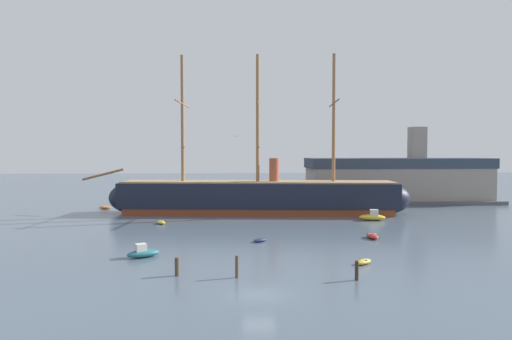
{
  "coord_description": "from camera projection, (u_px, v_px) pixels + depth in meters",
  "views": [
    {
      "loc": [
        -2.15,
        -34.14,
        11.29
      ],
      "look_at": [
        1.71,
        34.55,
        8.46
      ],
      "focal_mm": 30.76,
      "sensor_mm": 36.0,
      "label": 1
    }
  ],
  "objects": [
    {
      "name": "dinghy_far_right",
      "position": [
        395.0,
        207.0,
        86.61
      ],
      "size": [
        2.91,
        1.95,
        0.63
      ],
      "color": "#1E284C",
      "rests_on": "ground"
    },
    {
      "name": "motorboat_foreground_left",
      "position": [
        143.0,
        252.0,
        46.94
      ],
      "size": [
        3.81,
        2.94,
        1.48
      ],
      "color": "#236670",
      "rests_on": "ground"
    },
    {
      "name": "seagull_in_flight",
      "position": [
        237.0,
        136.0,
        54.52
      ],
      "size": [
        1.21,
        0.41,
        0.13
      ],
      "color": "silver"
    },
    {
      "name": "dinghy_alongside_bow",
      "position": [
        161.0,
        222.0,
        68.61
      ],
      "size": [
        2.03,
        2.41,
        0.53
      ],
      "color": "gold",
      "rests_on": "ground"
    },
    {
      "name": "dinghy_near_centre",
      "position": [
        260.0,
        240.0,
        54.98
      ],
      "size": [
        2.1,
        1.85,
        0.47
      ],
      "color": "#1E284C",
      "rests_on": "ground"
    },
    {
      "name": "mooring_piling_right_pair",
      "position": [
        357.0,
        271.0,
        38.53
      ],
      "size": [
        0.33,
        0.33,
        1.73
      ],
      "primitive_type": "cylinder",
      "color": "#382B1E",
      "rests_on": "ground"
    },
    {
      "name": "dinghy_foreground_right",
      "position": [
        364.0,
        262.0,
        44.06
      ],
      "size": [
        2.27,
        2.06,
        0.51
      ],
      "color": "gold",
      "rests_on": "ground"
    },
    {
      "name": "tall_ship",
      "position": [
        258.0,
        197.0,
        80.05
      ],
      "size": [
        60.11,
        14.51,
        28.91
      ],
      "color": "brown",
      "rests_on": "ground"
    },
    {
      "name": "mooring_piling_nearest",
      "position": [
        177.0,
        267.0,
        39.92
      ],
      "size": [
        0.41,
        0.41,
        1.67
      ],
      "primitive_type": "cylinder",
      "color": "#4C3D2D",
      "rests_on": "ground"
    },
    {
      "name": "dinghy_distant_centre",
      "position": [
        248.0,
        201.0,
        99.19
      ],
      "size": [
        2.16,
        2.27,
        0.52
      ],
      "color": "gold",
      "rests_on": "ground"
    },
    {
      "name": "dinghy_mid_right",
      "position": [
        372.0,
        236.0,
        57.17
      ],
      "size": [
        1.35,
        2.88,
        0.67
      ],
      "color": "#B22D28",
      "rests_on": "ground"
    },
    {
      "name": "dinghy_far_left",
      "position": [
        105.0,
        207.0,
        86.7
      ],
      "size": [
        2.84,
        1.95,
        0.62
      ],
      "color": "orange",
      "rests_on": "ground"
    },
    {
      "name": "mooring_piling_left_pair",
      "position": [
        237.0,
        267.0,
        39.29
      ],
      "size": [
        0.3,
        0.3,
        2.0
      ],
      "primitive_type": "cylinder",
      "color": "#4C3D2D",
      "rests_on": "ground"
    },
    {
      "name": "ground_plane",
      "position": [
        259.0,
        295.0,
        34.64
      ],
      "size": [
        400.0,
        400.0,
        0.0
      ],
      "primitive_type": "plane",
      "color": "#4C5B6B"
    },
    {
      "name": "dockside_warehouse_right",
      "position": [
        398.0,
        180.0,
        97.97
      ],
      "size": [
        43.44,
        13.01,
        16.86
      ],
      "color": "#565659",
      "rests_on": "ground"
    },
    {
      "name": "motorboat_alongside_stern",
      "position": [
        372.0,
        217.0,
        72.37
      ],
      "size": [
        4.53,
        2.64,
        1.79
      ],
      "color": "gold",
      "rests_on": "ground"
    }
  ]
}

